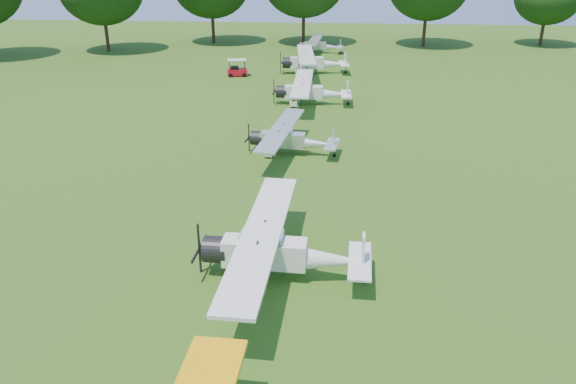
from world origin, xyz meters
name	(u,v)px	position (x,y,z in m)	size (l,w,h in m)	color
ground	(274,237)	(0.00, 0.00, 0.00)	(160.00, 160.00, 0.00)	#274D13
tree_belt	(359,67)	(3.57, 0.16, 8.03)	(137.36, 130.27, 14.52)	#331D13
aircraft_3	(278,249)	(0.52, -3.41, 1.32)	(7.18, 11.42, 2.25)	white
aircraft_4	(289,138)	(-0.26, 11.58, 1.10)	(6.06, 9.63, 1.89)	white
aircraft_5	(310,90)	(0.41, 24.27, 1.24)	(6.74, 10.70, 2.12)	white
aircraft_6	(312,61)	(0.01, 36.98, 1.35)	(7.37, 11.73, 2.31)	white
aircraft_7	(319,45)	(0.27, 49.54, 1.06)	(5.78, 9.20, 1.81)	white
golf_cart	(237,71)	(-7.77, 35.03, 0.58)	(2.22, 1.61, 1.72)	red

